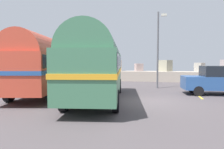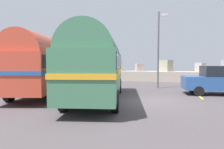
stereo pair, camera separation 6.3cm
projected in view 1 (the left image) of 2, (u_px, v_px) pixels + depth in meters
The scene contains 6 objects.
ground at pixel (149, 101), 10.88m from camera, with size 32.00×26.00×0.02m.
breakwater at pixel (155, 75), 22.29m from camera, with size 31.36×2.13×2.38m.
vintage_coach at pixel (97, 63), 11.06m from camera, with size 3.83×8.87×3.70m.
second_coach at pixel (46, 63), 13.17m from camera, with size 4.21×8.90×3.70m.
parked_car_nearest at pixel (217, 80), 13.07m from camera, with size 4.24×2.08×1.86m.
lamp_post at pixel (159, 46), 16.22m from camera, with size 0.75×0.94×6.08m.
Camera 1 is at (0.51, -10.93, 2.14)m, focal length 32.51 mm.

